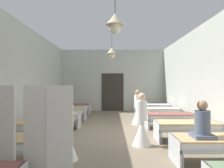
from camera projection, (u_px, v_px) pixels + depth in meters
The scene contains 17 objects.
ground_plane at pixel (112, 135), 7.08m from camera, with size 7.19×12.67×0.10m, color #7A6B56.
room_shell at pixel (112, 78), 8.49m from camera, with size 6.99×12.27×3.94m.
bed_left_row_1 at pixel (9, 143), 4.40m from camera, with size 1.90×0.84×0.57m.
bed_right_row_1 at pixel (216, 143), 4.42m from camera, with size 1.90×0.84×0.57m.
bed_left_row_2 at pixel (38, 126), 6.18m from camera, with size 1.90×0.84×0.57m.
bed_right_row_2 at pixel (186, 126), 6.20m from camera, with size 1.90×0.84×0.57m.
bed_left_row_3 at pixel (55, 117), 7.96m from camera, with size 1.90×0.84×0.57m.
bed_right_row_3 at pixel (169, 117), 7.98m from camera, with size 1.90×0.84×0.57m.
bed_left_row_4 at pixel (65, 111), 9.74m from camera, with size 1.90×0.84×0.57m.
bed_right_row_4 at pixel (159, 111), 9.76m from camera, with size 1.90×0.84×0.57m.
bed_left_row_5 at pixel (72, 107), 11.52m from camera, with size 1.90×0.84×0.57m.
bed_right_row_5 at pixel (151, 107), 11.54m from camera, with size 1.90×0.84×0.57m.
nurse_near_aisle at pixel (141, 127), 5.70m from camera, with size 0.52×0.52×1.49m.
nurse_mid_aisle at pixel (66, 137), 4.61m from camera, with size 0.52×0.52×1.49m.
nurse_far_aisle at pixel (137, 112), 8.71m from camera, with size 0.52×0.52×1.49m.
patient_seated_primary at pixel (201, 124), 4.36m from camera, with size 0.44×0.44×0.80m.
privacy_screen at pixel (33, 138), 3.27m from camera, with size 1.24×0.26×1.70m.
Camera 1 is at (-0.04, -7.08, 1.72)m, focal length 32.68 mm.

